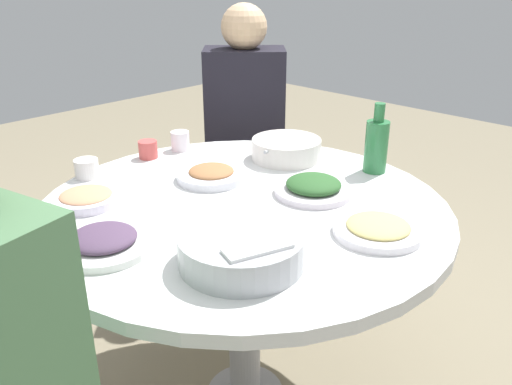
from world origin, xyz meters
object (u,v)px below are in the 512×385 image
object	(u,v)px
dish_tofu_braise	(211,174)
tea_cup_far	(87,168)
green_bottle	(376,145)
tea_cup_side	(148,149)
dish_shrimp	(86,198)
rice_bowl	(242,248)
round_dining_table	(244,229)
dish_noodles	(378,228)
stool_for_diner_left	(246,224)
dish_greens	(313,187)
soup_bowl	(286,150)
diner_left	(245,110)
dish_eggplant	(103,241)
tea_cup_near	(180,141)

from	to	relation	value
dish_tofu_braise	tea_cup_far	size ratio (longest dim) A/B	2.89
green_bottle	tea_cup_side	world-z (taller)	green_bottle
dish_shrimp	dish_tofu_braise	bearing A→B (deg)	71.97
rice_bowl	tea_cup_side	bearing A→B (deg)	159.87
green_bottle	tea_cup_far	distance (m)	0.94
round_dining_table	dish_noodles	xyz separation A→B (m)	(0.38, 0.11, 0.10)
rice_bowl	stool_for_diner_left	world-z (taller)	rice_bowl
rice_bowl	dish_greens	bearing A→B (deg)	106.85
rice_bowl	soup_bowl	world-z (taller)	rice_bowl
dish_greens	stool_for_diner_left	bearing A→B (deg)	149.53
green_bottle	diner_left	world-z (taller)	diner_left
tea_cup_far	stool_for_diner_left	xyz separation A→B (m)	(-0.10, 0.82, -0.53)
round_dining_table	dish_eggplant	world-z (taller)	dish_eggplant
soup_bowl	stool_for_diner_left	bearing A→B (deg)	151.91
dish_eggplant	tea_cup_near	world-z (taller)	tea_cup_near
dish_greens	dish_tofu_braise	bearing A→B (deg)	-156.33
soup_bowl	tea_cup_far	distance (m)	0.67
dish_shrimp	tea_cup_side	xyz separation A→B (m)	(-0.19, 0.35, 0.01)
dish_greens	tea_cup_side	world-z (taller)	tea_cup_side
dish_eggplant	dish_greens	bearing A→B (deg)	75.26
dish_shrimp	stool_for_diner_left	bearing A→B (deg)	106.91
round_dining_table	tea_cup_near	distance (m)	0.55
tea_cup_near	diner_left	xyz separation A→B (m)	(-0.10, 0.44, 0.01)
rice_bowl	soup_bowl	size ratio (longest dim) A/B	1.10
dish_tofu_braise	tea_cup_near	distance (m)	0.32
soup_bowl	round_dining_table	bearing A→B (deg)	-66.77
tea_cup_far	soup_bowl	bearing A→B (deg)	59.09
soup_bowl	green_bottle	world-z (taller)	green_bottle
dish_shrimp	tea_cup_far	xyz separation A→B (m)	(-0.18, 0.11, 0.01)
dish_greens	dish_eggplant	world-z (taller)	dish_greens
soup_bowl	dish_greens	distance (m)	0.32
rice_bowl	green_bottle	world-z (taller)	green_bottle
dish_noodles	dish_eggplant	world-z (taller)	dish_eggplant
green_bottle	stool_for_diner_left	bearing A→B (deg)	170.28
dish_tofu_braise	dish_noodles	bearing A→B (deg)	4.68
dish_eggplant	diner_left	world-z (taller)	diner_left
dish_greens	dish_shrimp	bearing A→B (deg)	-130.16
stool_for_diner_left	soup_bowl	bearing A→B (deg)	-28.09
round_dining_table	dish_tofu_braise	size ratio (longest dim) A/B	5.34
rice_bowl	tea_cup_side	world-z (taller)	rice_bowl
diner_left	tea_cup_far	bearing A→B (deg)	-83.05
dish_greens	dish_eggplant	xyz separation A→B (m)	(-0.16, -0.61, -0.00)
dish_eggplant	tea_cup_near	xyz separation A→B (m)	(-0.45, 0.59, 0.02)
tea_cup_far	green_bottle	bearing A→B (deg)	47.35
dish_eggplant	dish_noodles	bearing A→B (deg)	50.14
dish_tofu_braise	tea_cup_far	world-z (taller)	tea_cup_far
dish_shrimp	dish_noodles	distance (m)	0.82
soup_bowl	dish_eggplant	bearing A→B (deg)	-82.70
dish_greens	tea_cup_side	xyz separation A→B (m)	(-0.62, -0.15, 0.01)
dish_shrimp	diner_left	xyz separation A→B (m)	(-0.28, 0.92, 0.03)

